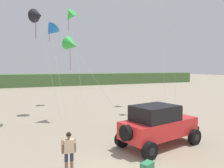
% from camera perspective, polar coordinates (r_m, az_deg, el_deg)
% --- Properties ---
extents(dune_ridge, '(90.00, 7.04, 2.83)m').
position_cam_1_polar(dune_ridge, '(54.50, -20.46, 0.94)').
color(dune_ridge, '#4C703D').
rests_on(dune_ridge, ground_plane).
extents(jeep, '(5.01, 3.19, 2.26)m').
position_cam_1_polar(jeep, '(12.38, 11.88, -10.16)').
color(jeep, red).
rests_on(jeep, ground_plane).
extents(person_watching, '(0.62, 0.33, 1.67)m').
position_cam_1_polar(person_watching, '(9.48, -11.10, -16.34)').
color(person_watching, '#8C664C').
rests_on(person_watching, ground_plane).
extents(cooler_box, '(0.66, 0.56, 0.38)m').
position_cam_1_polar(cooler_box, '(9.77, 9.09, -20.42)').
color(cooler_box, '#2D7F51').
rests_on(cooler_box, ground_plane).
extents(kite_red_delta, '(3.82, 4.84, 6.80)m').
position_cam_1_polar(kite_red_delta, '(17.93, -10.33, 9.97)').
color(kite_red_delta, green).
rests_on(kite_red_delta, ground_plane).
extents(kite_orange_streamer, '(1.59, 4.09, 8.36)m').
position_cam_1_polar(kite_orange_streamer, '(20.97, -15.54, 13.15)').
color(kite_orange_streamer, blue).
rests_on(kite_orange_streamer, ground_plane).
extents(kite_blue_swept, '(2.15, 2.32, 8.72)m').
position_cam_1_polar(kite_blue_swept, '(17.93, -18.71, 16.39)').
color(kite_blue_swept, black).
rests_on(kite_blue_swept, ground_plane).
extents(kite_purple_stunt, '(1.84, 5.98, 11.07)m').
position_cam_1_polar(kite_purple_stunt, '(26.96, -10.87, 16.87)').
color(kite_purple_stunt, green).
rests_on(kite_purple_stunt, ground_plane).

